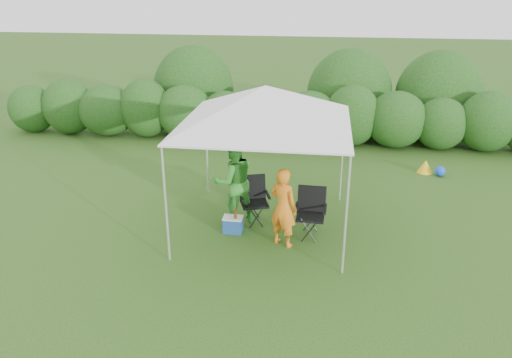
# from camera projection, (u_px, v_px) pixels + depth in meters

# --- Properties ---
(ground) EXTENTS (70.00, 70.00, 0.00)m
(ground) POSITION_uv_depth(u_px,v_px,m) (261.00, 238.00, 9.52)
(ground) COLOR #345B1C
(hedge) EXTENTS (17.77, 1.53, 1.80)m
(hedge) POSITION_uv_depth(u_px,v_px,m) (292.00, 116.00, 14.70)
(hedge) COLOR #25521A
(hedge) RESTS_ON ground
(canopy) EXTENTS (3.10, 3.10, 2.83)m
(canopy) POSITION_uv_depth(u_px,v_px,m) (266.00, 105.00, 9.05)
(canopy) COLOR silver
(canopy) RESTS_ON ground
(chair_right) EXTENTS (0.60, 0.55, 0.95)m
(chair_right) POSITION_uv_depth(u_px,v_px,m) (311.00, 209.00, 9.47)
(chair_right) COLOR black
(chair_right) RESTS_ON ground
(chair_left) EXTENTS (0.69, 0.66, 0.94)m
(chair_left) POSITION_uv_depth(u_px,v_px,m) (254.00, 196.00, 10.02)
(chair_left) COLOR black
(chair_left) RESTS_ON ground
(man) EXTENTS (0.66, 0.59, 1.52)m
(man) POSITION_uv_depth(u_px,v_px,m) (283.00, 207.00, 9.02)
(man) COLOR orange
(man) RESTS_ON ground
(woman) EXTENTS (1.08, 1.01, 1.78)m
(woman) POSITION_uv_depth(u_px,v_px,m) (234.00, 181.00, 9.84)
(woman) COLOR green
(woman) RESTS_ON ground
(cooler) EXTENTS (0.38, 0.28, 0.32)m
(cooler) POSITION_uv_depth(u_px,v_px,m) (233.00, 224.00, 9.70)
(cooler) COLOR #204B95
(cooler) RESTS_ON ground
(bottle) EXTENTS (0.06, 0.06, 0.21)m
(bottle) POSITION_uv_depth(u_px,v_px,m) (235.00, 213.00, 9.55)
(bottle) COLOR #592D0C
(bottle) RESTS_ON cooler
(lawn_toy) EXTENTS (0.65, 0.54, 0.33)m
(lawn_toy) POSITION_uv_depth(u_px,v_px,m) (429.00, 168.00, 12.60)
(lawn_toy) COLOR yellow
(lawn_toy) RESTS_ON ground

